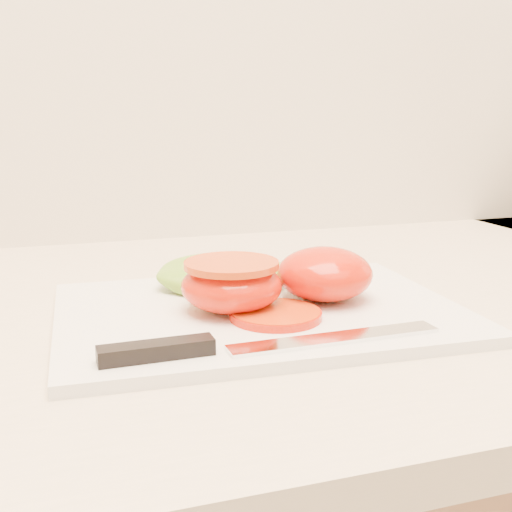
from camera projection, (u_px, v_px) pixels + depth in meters
name	position (u px, v px, depth m)	size (l,w,h in m)	color
cutting_board	(259.00, 312.00, 0.58)	(0.36, 0.26, 0.01)	white
tomato_half_dome	(325.00, 274.00, 0.60)	(0.09, 0.09, 0.05)	red
tomato_half_cut	(232.00, 284.00, 0.56)	(0.09, 0.09, 0.04)	red
tomato_slice_0	(276.00, 314.00, 0.55)	(0.08, 0.08, 0.01)	#D24610
lettuce_leaf_0	(225.00, 275.00, 0.64)	(0.14, 0.09, 0.03)	#87AD2D
knife	(230.00, 345.00, 0.47)	(0.27, 0.03, 0.01)	silver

